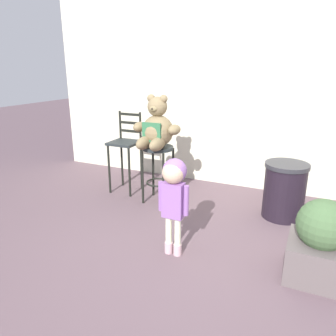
% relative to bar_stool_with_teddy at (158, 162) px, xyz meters
% --- Properties ---
extents(ground_plane, '(24.00, 24.00, 0.00)m').
position_rel_bar_stool_with_teddy_xyz_m(ground_plane, '(1.04, -1.14, -0.55)').
color(ground_plane, '#614C54').
extents(building_wall, '(6.78, 0.30, 3.78)m').
position_rel_bar_stool_with_teddy_xyz_m(building_wall, '(1.04, 1.19, 1.34)').
color(building_wall, beige).
rests_on(building_wall, ground_plane).
extents(bar_stool_with_teddy, '(0.41, 0.41, 0.77)m').
position_rel_bar_stool_with_teddy_xyz_m(bar_stool_with_teddy, '(0.00, 0.00, 0.00)').
color(bar_stool_with_teddy, '#232A2C').
rests_on(bar_stool_with_teddy, ground_plane).
extents(teddy_bear, '(0.64, 0.58, 0.67)m').
position_rel_bar_stool_with_teddy_xyz_m(teddy_bear, '(0.00, -0.03, 0.46)').
color(teddy_bear, olive).
rests_on(teddy_bear, bar_stool_with_teddy).
extents(child_walking, '(0.31, 0.25, 0.97)m').
position_rel_bar_stool_with_teddy_xyz_m(child_walking, '(0.72, -1.11, 0.15)').
color(child_walking, '#CEA5AC').
rests_on(child_walking, ground_plane).
extents(trash_bin, '(0.51, 0.51, 0.69)m').
position_rel_bar_stool_with_teddy_xyz_m(trash_bin, '(1.60, 0.20, -0.21)').
color(trash_bin, black).
rests_on(trash_bin, ground_plane).
extents(bar_chair_empty, '(0.40, 0.40, 1.15)m').
position_rel_bar_stool_with_teddy_xyz_m(bar_chair_empty, '(-0.60, 0.17, 0.11)').
color(bar_chair_empty, '#232A2C').
rests_on(bar_chair_empty, ground_plane).
extents(planter_with_shrub, '(0.52, 0.52, 0.73)m').
position_rel_bar_stool_with_teddy_xyz_m(planter_with_shrub, '(2.02, -0.92, -0.22)').
color(planter_with_shrub, '#5E5353').
rests_on(planter_with_shrub, ground_plane).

